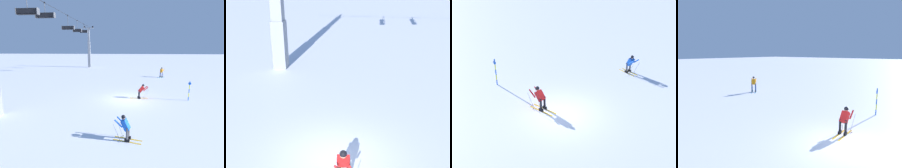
% 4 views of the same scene
% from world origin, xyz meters
% --- Properties ---
extents(ground_plane, '(260.00, 260.00, 0.00)m').
position_xyz_m(ground_plane, '(0.00, 0.00, 0.00)').
color(ground_plane, white).
extents(skier_carving_main, '(0.72, 1.83, 1.66)m').
position_xyz_m(skier_carving_main, '(0.50, -1.40, 0.88)').
color(skier_carving_main, yellow).
rests_on(skier_carving_main, ground_plane).
extents(lift_tower_near, '(0.90, 2.84, 10.59)m').
position_xyz_m(lift_tower_near, '(-5.09, 10.17, 4.35)').
color(lift_tower_near, gray).
rests_on(lift_tower_near, ground_plane).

